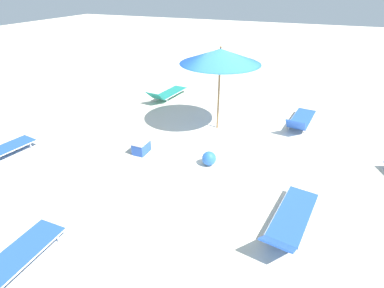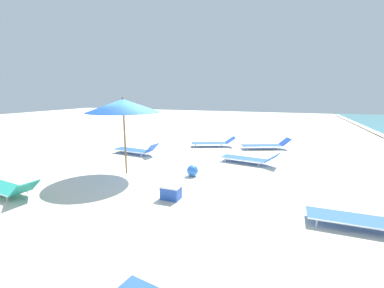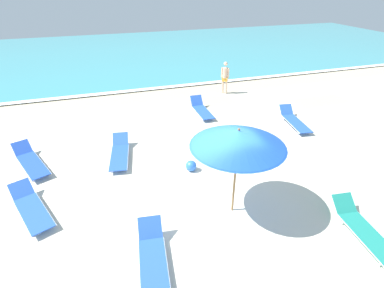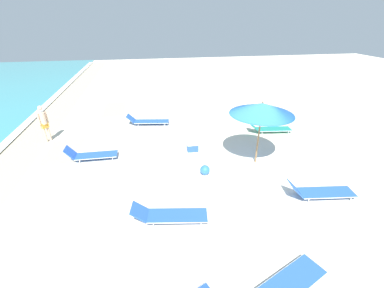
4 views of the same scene
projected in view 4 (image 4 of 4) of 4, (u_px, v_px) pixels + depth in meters
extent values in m
cube|color=beige|center=(244.00, 174.00, 9.81)|extent=(60.00, 60.00, 0.16)
cube|color=#B3A68B|center=(64.00, 151.00, 11.35)|extent=(2.40, 1.38, 0.00)
cube|color=#B3A68B|center=(115.00, 109.00, 16.48)|extent=(2.94, 1.33, 0.00)
cylinder|color=olive|center=(258.00, 137.00, 9.96)|extent=(0.06, 0.06, 2.29)
cone|color=blue|center=(262.00, 109.00, 9.45)|extent=(2.41, 2.41, 0.43)
cylinder|color=#163D95|center=(261.00, 114.00, 9.54)|extent=(2.33, 2.33, 0.01)
sphere|color=olive|center=(263.00, 102.00, 9.34)|extent=(0.07, 0.07, 0.07)
cube|color=#1E8475|center=(274.00, 129.00, 13.11)|extent=(0.81, 1.79, 0.03)
cylinder|color=silver|center=(276.00, 131.00, 12.85)|extent=(0.24, 1.72, 0.03)
cylinder|color=silver|center=(272.00, 127.00, 13.38)|extent=(0.24, 1.72, 0.03)
cube|color=#1E8475|center=(253.00, 126.00, 12.98)|extent=(0.63, 0.51, 0.37)
cylinder|color=silver|center=(288.00, 132.00, 12.96)|extent=(0.03, 0.03, 0.16)
cylinder|color=silver|center=(284.00, 128.00, 13.42)|extent=(0.03, 0.03, 0.16)
cylinder|color=silver|center=(262.00, 133.00, 12.89)|extent=(0.03, 0.03, 0.16)
cylinder|color=silver|center=(259.00, 129.00, 13.35)|extent=(0.03, 0.03, 0.16)
cube|color=blue|center=(326.00, 192.00, 8.40)|extent=(0.82, 1.84, 0.03)
cylinder|color=silver|center=(331.00, 198.00, 8.13)|extent=(0.26, 1.77, 0.03)
cylinder|color=silver|center=(322.00, 187.00, 8.67)|extent=(0.26, 1.77, 0.03)
cube|color=blue|center=(295.00, 188.00, 8.27)|extent=(0.62, 0.48, 0.41)
cylinder|color=silver|center=(351.00, 199.00, 8.25)|extent=(0.03, 0.03, 0.16)
cylinder|color=silver|center=(342.00, 189.00, 8.70)|extent=(0.03, 0.03, 0.16)
cylinder|color=silver|center=(309.00, 200.00, 8.18)|extent=(0.03, 0.03, 0.16)
cylinder|color=silver|center=(302.00, 191.00, 8.64)|extent=(0.03, 0.03, 0.16)
cube|color=blue|center=(291.00, 282.00, 5.57)|extent=(1.22, 1.84, 0.03)
cylinder|color=silver|center=(280.00, 272.00, 5.79)|extent=(0.70, 1.62, 0.03)
cylinder|color=silver|center=(320.00, 278.00, 5.75)|extent=(0.03, 0.03, 0.16)
cylinder|color=silver|center=(300.00, 262.00, 6.13)|extent=(0.03, 0.03, 0.16)
cube|color=blue|center=(178.00, 215.00, 7.42)|extent=(0.87, 1.80, 0.03)
cylinder|color=silver|center=(177.00, 223.00, 7.16)|extent=(0.31, 1.70, 0.03)
cylinder|color=silver|center=(178.00, 208.00, 7.69)|extent=(0.31, 1.70, 0.03)
cube|color=blue|center=(140.00, 212.00, 7.34)|extent=(0.64, 0.55, 0.35)
cylinder|color=silver|center=(201.00, 224.00, 7.25)|extent=(0.03, 0.03, 0.16)
cylinder|color=silver|center=(200.00, 212.00, 7.70)|extent=(0.03, 0.03, 0.16)
cylinder|color=silver|center=(154.00, 225.00, 7.23)|extent=(0.03, 0.03, 0.16)
cylinder|color=silver|center=(156.00, 212.00, 7.68)|extent=(0.03, 0.03, 0.16)
cube|color=blue|center=(152.00, 121.00, 14.05)|extent=(0.89, 1.90, 0.03)
cylinder|color=silver|center=(151.00, 123.00, 13.79)|extent=(0.32, 1.81, 0.03)
cylinder|color=silver|center=(152.00, 119.00, 14.32)|extent=(0.32, 1.81, 0.03)
cube|color=blue|center=(131.00, 118.00, 13.95)|extent=(0.64, 0.51, 0.39)
cylinder|color=silver|center=(165.00, 125.00, 13.88)|extent=(0.03, 0.03, 0.16)
cylinder|color=silver|center=(165.00, 121.00, 14.34)|extent=(0.03, 0.03, 0.16)
cylinder|color=silver|center=(138.00, 125.00, 13.86)|extent=(0.03, 0.03, 0.16)
cylinder|color=silver|center=(140.00, 121.00, 14.31)|extent=(0.03, 0.03, 0.16)
cube|color=blue|center=(97.00, 155.00, 10.65)|extent=(0.62, 1.66, 0.03)
cylinder|color=silver|center=(96.00, 159.00, 10.38)|extent=(0.05, 1.65, 0.03)
cylinder|color=silver|center=(98.00, 152.00, 10.91)|extent=(0.05, 1.65, 0.03)
cube|color=blue|center=(70.00, 152.00, 10.40)|extent=(0.58, 0.37, 0.45)
cylinder|color=silver|center=(112.00, 159.00, 10.56)|extent=(0.03, 0.03, 0.16)
cylinder|color=silver|center=(114.00, 153.00, 11.01)|extent=(0.03, 0.03, 0.16)
cylinder|color=silver|center=(80.00, 161.00, 10.37)|extent=(0.03, 0.03, 0.16)
cylinder|color=silver|center=(82.00, 155.00, 10.82)|extent=(0.03, 0.03, 0.16)
cylinder|color=beige|center=(45.00, 133.00, 11.95)|extent=(0.11, 0.11, 0.90)
cylinder|color=beige|center=(49.00, 132.00, 12.10)|extent=(0.11, 0.11, 0.90)
cube|color=gold|center=(45.00, 125.00, 11.86)|extent=(0.34, 0.34, 0.24)
cylinder|color=beige|center=(43.00, 118.00, 11.70)|extent=(0.27, 0.27, 0.55)
cylinder|color=beige|center=(39.00, 119.00, 11.56)|extent=(0.08, 0.08, 0.55)
cylinder|color=beige|center=(47.00, 117.00, 11.84)|extent=(0.08, 0.08, 0.55)
sphere|color=beige|center=(40.00, 108.00, 11.48)|extent=(0.21, 0.21, 0.21)
sphere|color=blue|center=(205.00, 170.00, 9.60)|extent=(0.37, 0.37, 0.37)
cube|color=blue|center=(192.00, 147.00, 11.30)|extent=(0.35, 0.49, 0.32)
cube|color=white|center=(192.00, 144.00, 11.22)|extent=(0.36, 0.50, 0.05)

